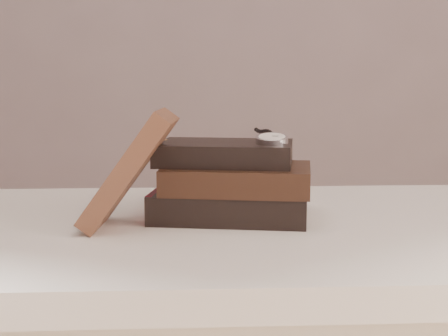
{
  "coord_description": "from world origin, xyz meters",
  "views": [
    {
      "loc": [
        -0.07,
        -0.59,
        0.96
      ],
      "look_at": [
        -0.01,
        0.38,
        0.82
      ],
      "focal_mm": 53.17,
      "sensor_mm": 36.0,
      "label": 1
    }
  ],
  "objects": [
    {
      "name": "pocket_watch",
      "position": [
        0.05,
        0.36,
        0.87
      ],
      "size": [
        0.05,
        0.15,
        0.02
      ],
      "color": "silver",
      "rests_on": "book_stack"
    },
    {
      "name": "book_stack",
      "position": [
        -0.0,
        0.38,
        0.8
      ],
      "size": [
        0.25,
        0.2,
        0.11
      ],
      "color": "black",
      "rests_on": "table"
    },
    {
      "name": "table",
      "position": [
        0.0,
        0.35,
        0.66
      ],
      "size": [
        1.0,
        0.6,
        0.75
      ],
      "color": "white",
      "rests_on": "ground"
    },
    {
      "name": "journal",
      "position": [
        -0.15,
        0.32,
        0.83
      ],
      "size": [
        0.14,
        0.12,
        0.17
      ],
      "primitive_type": "cube",
      "rotation": [
        0.0,
        0.63,
        -0.09
      ],
      "color": "#44261A",
      "rests_on": "table"
    },
    {
      "name": "eyeglasses",
      "position": [
        -0.07,
        0.47,
        0.81
      ],
      "size": [
        0.11,
        0.12,
        0.05
      ],
      "color": "silver",
      "rests_on": "book_stack"
    }
  ]
}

